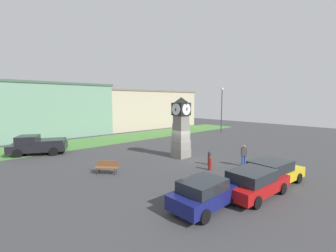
{
  "coord_description": "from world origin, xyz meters",
  "views": [
    {
      "loc": [
        -14.39,
        -13.59,
        5.19
      ],
      "look_at": [
        0.05,
        2.22,
        2.75
      ],
      "focal_mm": 24.0,
      "sensor_mm": 36.0,
      "label": 1
    }
  ],
  "objects_px": {
    "bollard_mid_row": "(210,158)",
    "car_near_tower": "(254,182)",
    "bollard_near_tower": "(210,163)",
    "bench": "(107,166)",
    "pedestrian_near_bench": "(244,154)",
    "car_navy_sedan": "(205,193)",
    "street_lamp_near_road": "(222,107)",
    "car_by_building": "(272,172)",
    "clock_tower": "(181,128)",
    "pickup_truck": "(38,145)"
  },
  "relations": [
    {
      "from": "clock_tower",
      "to": "car_navy_sedan",
      "type": "bearing_deg",
      "value": -128.89
    },
    {
      "from": "pedestrian_near_bench",
      "to": "pickup_truck",
      "type": "bearing_deg",
      "value": 125.56
    },
    {
      "from": "car_navy_sedan",
      "to": "clock_tower",
      "type": "bearing_deg",
      "value": 51.11
    },
    {
      "from": "car_by_building",
      "to": "bench",
      "type": "height_order",
      "value": "car_by_building"
    },
    {
      "from": "bollard_near_tower",
      "to": "car_navy_sedan",
      "type": "xyz_separation_m",
      "value": [
        -5.06,
        -3.53,
        0.25
      ]
    },
    {
      "from": "bollard_mid_row",
      "to": "clock_tower",
      "type": "bearing_deg",
      "value": 88.85
    },
    {
      "from": "bollard_near_tower",
      "to": "pedestrian_near_bench",
      "type": "bearing_deg",
      "value": -23.17
    },
    {
      "from": "bollard_near_tower",
      "to": "car_near_tower",
      "type": "bearing_deg",
      "value": -113.96
    },
    {
      "from": "car_near_tower",
      "to": "street_lamp_near_road",
      "type": "distance_m",
      "value": 25.05
    },
    {
      "from": "clock_tower",
      "to": "car_near_tower",
      "type": "height_order",
      "value": "clock_tower"
    },
    {
      "from": "pickup_truck",
      "to": "street_lamp_near_road",
      "type": "xyz_separation_m",
      "value": [
        25.78,
        -3.29,
        3.16
      ]
    },
    {
      "from": "bollard_mid_row",
      "to": "street_lamp_near_road",
      "type": "height_order",
      "value": "street_lamp_near_road"
    },
    {
      "from": "pickup_truck",
      "to": "street_lamp_near_road",
      "type": "bearing_deg",
      "value": -7.27
    },
    {
      "from": "bollard_near_tower",
      "to": "car_navy_sedan",
      "type": "bearing_deg",
      "value": -145.08
    },
    {
      "from": "bollard_near_tower",
      "to": "bench",
      "type": "xyz_separation_m",
      "value": [
        -6.09,
        4.45,
        0.02
      ]
    },
    {
      "from": "pickup_truck",
      "to": "car_near_tower",
      "type": "bearing_deg",
      "value": -71.37
    },
    {
      "from": "car_by_building",
      "to": "street_lamp_near_road",
      "type": "height_order",
      "value": "street_lamp_near_road"
    },
    {
      "from": "bollard_mid_row",
      "to": "pedestrian_near_bench",
      "type": "height_order",
      "value": "pedestrian_near_bench"
    },
    {
      "from": "car_navy_sedan",
      "to": "pickup_truck",
      "type": "bearing_deg",
      "value": 100.2
    },
    {
      "from": "car_near_tower",
      "to": "car_by_building",
      "type": "distance_m",
      "value": 2.52
    },
    {
      "from": "car_near_tower",
      "to": "pickup_truck",
      "type": "bearing_deg",
      "value": 108.63
    },
    {
      "from": "bollard_mid_row",
      "to": "bench",
      "type": "height_order",
      "value": "bollard_mid_row"
    },
    {
      "from": "car_near_tower",
      "to": "bench",
      "type": "relative_size",
      "value": 2.89
    },
    {
      "from": "pedestrian_near_bench",
      "to": "car_by_building",
      "type": "bearing_deg",
      "value": -125.22
    },
    {
      "from": "clock_tower",
      "to": "street_lamp_near_road",
      "type": "height_order",
      "value": "street_lamp_near_road"
    },
    {
      "from": "pickup_truck",
      "to": "bench",
      "type": "distance_m",
      "value": 10.06
    },
    {
      "from": "bollard_mid_row",
      "to": "car_near_tower",
      "type": "relative_size",
      "value": 0.25
    },
    {
      "from": "bollard_near_tower",
      "to": "bollard_mid_row",
      "type": "height_order",
      "value": "bollard_mid_row"
    },
    {
      "from": "bollard_near_tower",
      "to": "bench",
      "type": "relative_size",
      "value": 0.64
    },
    {
      "from": "clock_tower",
      "to": "pedestrian_near_bench",
      "type": "distance_m",
      "value": 5.87
    },
    {
      "from": "car_by_building",
      "to": "car_navy_sedan",
      "type": "bearing_deg",
      "value": 171.71
    },
    {
      "from": "clock_tower",
      "to": "bench",
      "type": "bearing_deg",
      "value": 177.79
    },
    {
      "from": "bench",
      "to": "street_lamp_near_road",
      "type": "xyz_separation_m",
      "value": [
        23.61,
        6.53,
        3.57
      ]
    },
    {
      "from": "car_by_building",
      "to": "street_lamp_near_road",
      "type": "xyz_separation_m",
      "value": [
        16.96,
        15.33,
        3.33
      ]
    },
    {
      "from": "car_by_building",
      "to": "pedestrian_near_bench",
      "type": "relative_size",
      "value": 2.71
    },
    {
      "from": "bollard_near_tower",
      "to": "street_lamp_near_road",
      "type": "bearing_deg",
      "value": 32.07
    },
    {
      "from": "car_by_building",
      "to": "street_lamp_near_road",
      "type": "relative_size",
      "value": 0.64
    },
    {
      "from": "clock_tower",
      "to": "street_lamp_near_road",
      "type": "distance_m",
      "value": 17.78
    },
    {
      "from": "car_near_tower",
      "to": "pickup_truck",
      "type": "relative_size",
      "value": 0.83
    },
    {
      "from": "bollard_mid_row",
      "to": "street_lamp_near_road",
      "type": "bearing_deg",
      "value": 31.62
    },
    {
      "from": "bollard_mid_row",
      "to": "car_near_tower",
      "type": "distance_m",
      "value": 6.1
    },
    {
      "from": "bollard_mid_row",
      "to": "bollard_near_tower",
      "type": "bearing_deg",
      "value": -141.53
    },
    {
      "from": "car_navy_sedan",
      "to": "street_lamp_near_road",
      "type": "relative_size",
      "value": 0.55
    },
    {
      "from": "clock_tower",
      "to": "car_by_building",
      "type": "xyz_separation_m",
      "value": [
        -0.6,
        -8.52,
        -1.95
      ]
    },
    {
      "from": "car_by_building",
      "to": "bollard_near_tower",
      "type": "bearing_deg",
      "value": 97.26
    },
    {
      "from": "car_navy_sedan",
      "to": "pedestrian_near_bench",
      "type": "relative_size",
      "value": 2.31
    },
    {
      "from": "car_navy_sedan",
      "to": "car_by_building",
      "type": "distance_m",
      "value": 5.68
    },
    {
      "from": "bollard_near_tower",
      "to": "car_navy_sedan",
      "type": "height_order",
      "value": "car_navy_sedan"
    },
    {
      "from": "bollard_near_tower",
      "to": "street_lamp_near_road",
      "type": "relative_size",
      "value": 0.14
    },
    {
      "from": "street_lamp_near_road",
      "to": "car_navy_sedan",
      "type": "bearing_deg",
      "value": -147.27
    }
  ]
}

